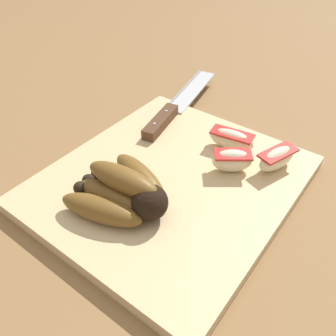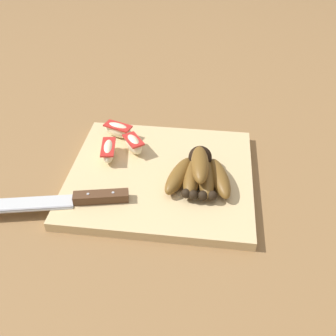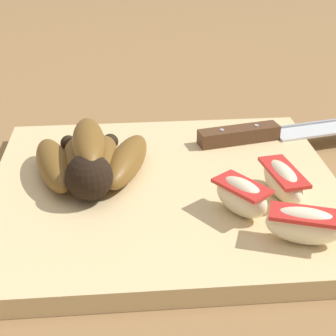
% 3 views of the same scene
% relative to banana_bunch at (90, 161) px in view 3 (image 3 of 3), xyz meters
% --- Properties ---
extents(ground_plane, '(6.00, 6.00, 0.00)m').
position_rel_banana_bunch_xyz_m(ground_plane, '(-0.09, 0.03, -0.04)').
color(ground_plane, olive).
extents(cutting_board, '(0.36, 0.32, 0.02)m').
position_rel_banana_bunch_xyz_m(cutting_board, '(-0.08, 0.02, -0.03)').
color(cutting_board, '#DBBC84').
rests_on(cutting_board, ground_plane).
extents(banana_bunch, '(0.14, 0.13, 0.06)m').
position_rel_banana_bunch_xyz_m(banana_bunch, '(0.00, 0.00, 0.00)').
color(banana_bunch, black).
rests_on(banana_bunch, cutting_board).
extents(chefs_knife, '(0.28, 0.09, 0.02)m').
position_rel_banana_bunch_xyz_m(chefs_knife, '(-0.22, -0.09, -0.02)').
color(chefs_knife, silver).
rests_on(chefs_knife, cutting_board).
extents(apple_wedge_near, '(0.06, 0.06, 0.04)m').
position_rel_banana_bunch_xyz_m(apple_wedge_near, '(-0.14, 0.08, -0.00)').
color(apple_wedge_near, beige).
rests_on(apple_wedge_near, cutting_board).
extents(apple_wedge_middle, '(0.04, 0.08, 0.03)m').
position_rel_banana_bunch_xyz_m(apple_wedge_middle, '(-0.19, 0.05, -0.00)').
color(apple_wedge_middle, beige).
rests_on(apple_wedge_middle, cutting_board).
extents(apple_wedge_far, '(0.07, 0.05, 0.03)m').
position_rel_banana_bunch_xyz_m(apple_wedge_far, '(-0.19, 0.13, -0.00)').
color(apple_wedge_far, beige).
rests_on(apple_wedge_far, cutting_board).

